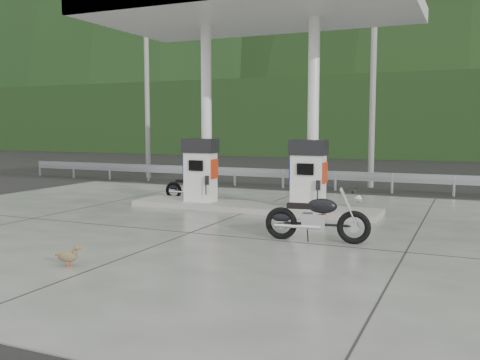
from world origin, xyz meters
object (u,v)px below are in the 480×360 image
at_px(motorcycle_right, 317,218).
at_px(gas_pump_right, 308,174).
at_px(motorcycle_left, 191,187).
at_px(duck, 68,257).
at_px(gas_pump_left, 200,170).

bearing_deg(motorcycle_right, gas_pump_right, 103.90).
xyz_separation_m(gas_pump_right, motorcycle_left, (-4.14, 1.11, -0.66)).
xyz_separation_m(motorcycle_left, duck, (2.04, -7.86, -0.23)).
relative_size(motorcycle_left, duck, 3.75).
bearing_deg(motorcycle_right, duck, -138.18).
distance_m(gas_pump_left, gas_pump_right, 3.20).
relative_size(gas_pump_right, motorcycle_right, 0.91).
height_order(gas_pump_right, motorcycle_left, gas_pump_right).
bearing_deg(duck, gas_pump_left, 90.08).
distance_m(gas_pump_left, motorcycle_right, 5.44).
distance_m(motorcycle_right, duck, 4.80).
xyz_separation_m(gas_pump_right, duck, (-2.10, -6.75, -0.89)).
distance_m(gas_pump_right, motorcycle_right, 3.47).
relative_size(gas_pump_left, gas_pump_right, 1.00).
xyz_separation_m(gas_pump_left, duck, (1.10, -6.75, -0.89)).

